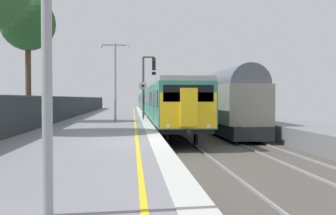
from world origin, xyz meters
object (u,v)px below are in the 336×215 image
(freight_train_adjacent_track, at_px, (205,100))
(platform_lamp_mid, at_px, (115,75))
(background_tree_left, at_px, (29,26))
(signal_gantry, at_px, (147,80))
(speed_limit_sign, at_px, (143,96))
(commuter_train_at_platform, at_px, (153,101))

(freight_train_adjacent_track, height_order, platform_lamp_mid, platform_lamp_mid)
(platform_lamp_mid, relative_size, background_tree_left, 0.62)
(freight_train_adjacent_track, distance_m, signal_gantry, 6.91)
(freight_train_adjacent_track, xyz_separation_m, speed_limit_sign, (-5.85, -6.51, 0.31))
(freight_train_adjacent_track, relative_size, background_tree_left, 3.45)
(freight_train_adjacent_track, height_order, background_tree_left, background_tree_left)
(commuter_train_at_platform, xyz_separation_m, signal_gantry, (-1.47, -17.96, 1.83))
(freight_train_adjacent_track, relative_size, platform_lamp_mid, 5.56)
(background_tree_left, bearing_deg, signal_gantry, 28.87)
(commuter_train_at_platform, bearing_deg, signal_gantry, -94.69)
(commuter_train_at_platform, bearing_deg, platform_lamp_mid, -99.22)
(commuter_train_at_platform, height_order, signal_gantry, signal_gantry)
(speed_limit_sign, bearing_deg, commuter_train_at_platform, 84.87)
(signal_gantry, relative_size, speed_limit_sign, 1.76)
(speed_limit_sign, distance_m, background_tree_left, 9.14)
(freight_train_adjacent_track, distance_m, background_tree_left, 16.62)
(signal_gantry, height_order, platform_lamp_mid, platform_lamp_mid)
(freight_train_adjacent_track, relative_size, speed_limit_sign, 10.33)
(signal_gantry, relative_size, platform_lamp_mid, 0.95)
(platform_lamp_mid, xyz_separation_m, background_tree_left, (-5.74, 0.72, 3.34))
(speed_limit_sign, relative_size, platform_lamp_mid, 0.54)
(speed_limit_sign, bearing_deg, signal_gantry, 81.88)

